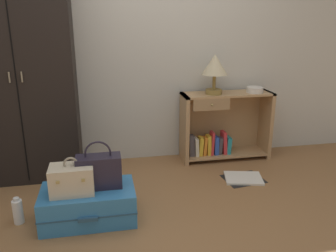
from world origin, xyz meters
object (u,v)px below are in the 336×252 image
object	(u,v)px
train_case	(72,179)
bookshelf	(222,127)
table_lamp	(215,67)
bottle	(18,211)
bowl	(255,90)
suitcase_large	(89,204)
handbag	(99,171)
open_book_on_floor	(243,178)
wardrobe	(21,73)

from	to	relation	value
train_case	bookshelf	bearing A→B (deg)	34.23
table_lamp	train_case	size ratio (longest dim) A/B	1.30
bookshelf	bottle	distance (m)	2.18
bowl	suitcase_large	bearing A→B (deg)	-151.48
table_lamp	bowl	bearing A→B (deg)	-1.59
bowl	bottle	bearing A→B (deg)	-158.52
bookshelf	train_case	world-z (taller)	bookshelf
table_lamp	handbag	xyz separation A→B (m)	(-1.20, -0.94, -0.62)
table_lamp	bottle	bearing A→B (deg)	-153.52
table_lamp	bowl	xyz separation A→B (m)	(0.45, -0.01, -0.25)
suitcase_large	bottle	world-z (taller)	suitcase_large
bottle	open_book_on_floor	world-z (taller)	bottle
bookshelf	open_book_on_floor	world-z (taller)	bookshelf
table_lamp	handbag	bearing A→B (deg)	-142.07
table_lamp	bottle	size ratio (longest dim) A/B	1.93
handbag	bottle	distance (m)	0.69
wardrobe	handbag	xyz separation A→B (m)	(0.65, -0.90, -0.63)
handbag	open_book_on_floor	xyz separation A→B (m)	(1.36, 0.41, -0.38)
bowl	table_lamp	bearing A→B (deg)	178.41
wardrobe	bottle	xyz separation A→B (m)	(0.03, -0.87, -0.92)
wardrobe	suitcase_large	world-z (taller)	wardrobe
bowl	handbag	world-z (taller)	bowl
table_lamp	bowl	world-z (taller)	table_lamp
suitcase_large	open_book_on_floor	xyz separation A→B (m)	(1.45, 0.43, -0.12)
train_case	handbag	world-z (taller)	handbag
table_lamp	open_book_on_floor	bearing A→B (deg)	-73.46
bottle	open_book_on_floor	distance (m)	2.02
wardrobe	open_book_on_floor	xyz separation A→B (m)	(2.01, -0.49, -1.01)
bowl	train_case	world-z (taller)	bowl
train_case	open_book_on_floor	xyz separation A→B (m)	(1.56, 0.46, -0.36)
bookshelf	open_book_on_floor	size ratio (longest dim) A/B	2.39
table_lamp	handbag	world-z (taller)	table_lamp
bowl	bottle	distance (m)	2.53
suitcase_large	handbag	bearing A→B (deg)	15.30
bowl	train_case	xyz separation A→B (m)	(-1.85, -0.98, -0.40)
table_lamp	open_book_on_floor	size ratio (longest dim) A/B	1.01
wardrobe	bottle	size ratio (longest dim) A/B	9.58
bowl	open_book_on_floor	world-z (taller)	bowl
table_lamp	open_book_on_floor	distance (m)	1.15
train_case	bottle	xyz separation A→B (m)	(-0.42, 0.09, -0.27)
bookshelf	bowl	distance (m)	0.53
table_lamp	handbag	distance (m)	1.65
wardrobe	table_lamp	bearing A→B (deg)	1.21
wardrobe	suitcase_large	bearing A→B (deg)	-58.75
train_case	table_lamp	bearing A→B (deg)	35.43
table_lamp	bowl	size ratio (longest dim) A/B	2.33
train_case	wardrobe	bearing A→B (deg)	115.59
wardrobe	bottle	bearing A→B (deg)	-87.81
table_lamp	open_book_on_floor	world-z (taller)	table_lamp
bookshelf	bowl	size ratio (longest dim) A/B	5.51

